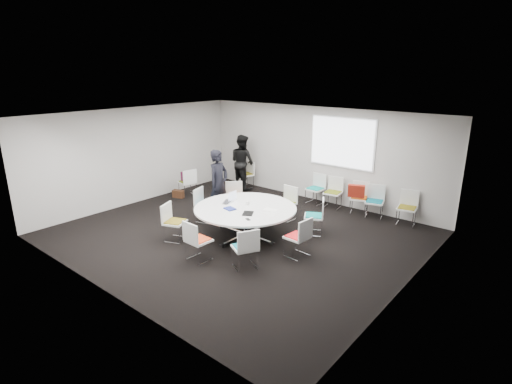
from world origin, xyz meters
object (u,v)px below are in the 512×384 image
Objects in this scene: chair_spare_left at (188,188)px; laptop at (229,202)px; chair_ring_d at (235,204)px; chair_back_d at (374,208)px; brown_bag at (178,194)px; conference_table at (245,214)px; chair_person_back at (246,179)px; chair_ring_a at (298,244)px; cup at (248,203)px; maroon_bag at (187,177)px; chair_ring_h at (245,256)px; chair_ring_b at (314,223)px; person_back at (242,162)px; person_main at (219,183)px; chair_ring_f at (175,229)px; chair_back_a at (315,194)px; chair_back_e at (406,214)px; chair_ring_e at (206,211)px; chair_ring_c at (286,209)px; chair_back_b at (333,198)px; chair_back_c at (359,204)px; chair_ring_g at (198,248)px.

chair_spare_left reaches higher than laptop.
chair_spare_left is (-2.25, 0.27, 0.00)m from chair_ring_d.
chair_back_d reaches higher than brown_bag.
chair_spare_left is at bearing 4.26° from chair_back_d.
chair_person_back is (-2.72, 3.14, -0.28)m from conference_table.
cup is (-1.64, 0.28, 0.50)m from chair_ring_a.
chair_ring_h is at bearing -28.36° from maroon_bag.
chair_ring_b is 0.49× the size of person_back.
conference_table is 1.64m from person_main.
chair_ring_f is at bearing -121.84° from chair_spare_left.
chair_ring_d is 2.63m from chair_person_back.
chair_back_a is at bearing -35.19° from person_main.
laptop is at bearing 78.36° from chair_ring_d.
maroon_bag is at bearing 160.46° from conference_table.
cup is (-0.08, 0.17, 0.22)m from conference_table.
chair_back_e is (1.62, 4.41, 0.00)m from chair_ring_h.
chair_ring_a is at bearing 61.55° from chair_back_e.
chair_ring_e is 1.00× the size of chair_back_e.
conference_table is 2.72× the size of chair_back_a.
chair_ring_c is 2.44× the size of brown_bag.
person_main reaches higher than chair_ring_d.
chair_ring_d is at bearing 65.41° from chair_back_a.
maroon_bag is at bearing 74.65° from brown_bag.
chair_back_e is (3.79, 4.41, 0.00)m from chair_ring_f.
maroon_bag is (-0.78, -1.73, -0.28)m from person_back.
chair_ring_e reaches higher than cup.
chair_back_d is 2.48× the size of laptop.
chair_back_b is 1.00× the size of chair_back_e.
chair_back_e is 1.00× the size of chair_spare_left.
chair_person_back is (-3.29, -0.02, 0.00)m from chair_back_b.
person_main is at bearing 125.44° from person_back.
chair_back_a is (-0.10, 1.64, 0.00)m from chair_ring_c.
chair_ring_d is at bearing 145.28° from cup.
chair_ring_e is at bearing 30.04° from chair_back_c.
chair_back_d is 9.78× the size of cup.
person_main is at bearing 127.74° from chair_ring_g.
cup is (-1.90, -2.98, 0.50)m from chair_back_d.
chair_back_d is at bearing 170.78° from chair_back_b.
cup is at bearing -17.41° from maroon_bag.
chair_ring_c is 1.00× the size of chair_back_d.
cup is (3.41, -1.07, 0.50)m from chair_spare_left.
chair_ring_e is at bearing 121.22° from person_back.
chair_ring_d is 2.86m from chair_ring_g.
chair_back_a is at bearing 93.47° from chair_ring_g.
chair_ring_h is at bearing 139.62° from person_back.
chair_back_e is (2.67, 3.19, -0.28)m from conference_table.
chair_ring_g is 1.00× the size of chair_back_c.
person_back is 4.52× the size of maroon_bag.
conference_table is at bearing 70.27° from chair_ring_e.
person_main reaches higher than chair_back_c.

